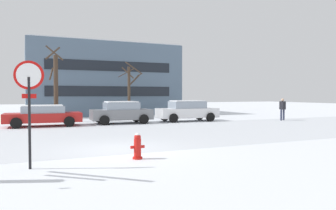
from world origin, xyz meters
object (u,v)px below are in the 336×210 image
(fire_hydrant, at_px, (137,146))
(parked_car_red, at_px, (43,115))
(parked_car_white, at_px, (187,111))
(pedestrian_crossing, at_px, (283,108))
(stop_sign, at_px, (29,93))
(parked_car_gray, at_px, (121,112))

(fire_hydrant, relative_size, parked_car_red, 0.17)
(parked_car_white, distance_m, pedestrian_crossing, 7.37)
(stop_sign, height_order, parked_car_white, stop_sign)
(fire_hydrant, bearing_deg, parked_car_gray, 76.44)
(parked_car_red, distance_m, parked_car_gray, 4.96)
(parked_car_red, relative_size, parked_car_white, 1.01)
(parked_car_gray, distance_m, pedestrian_crossing, 12.22)
(stop_sign, relative_size, parked_car_white, 0.63)
(stop_sign, distance_m, pedestrian_crossing, 20.39)
(parked_car_red, bearing_deg, parked_car_gray, -0.54)
(stop_sign, bearing_deg, fire_hydrant, 2.28)
(fire_hydrant, distance_m, parked_car_red, 12.24)
(stop_sign, xyz_separation_m, pedestrian_crossing, (17.90, 9.70, -1.04))
(parked_car_red, height_order, parked_car_white, parked_car_white)
(parked_car_white, bearing_deg, parked_car_red, 178.68)
(parked_car_gray, bearing_deg, pedestrian_crossing, -11.46)
(parked_car_gray, height_order, pedestrian_crossing, pedestrian_crossing)
(stop_sign, height_order, parked_car_red, stop_sign)
(parked_car_red, bearing_deg, pedestrian_crossing, -8.32)
(fire_hydrant, height_order, pedestrian_crossing, pedestrian_crossing)
(stop_sign, relative_size, pedestrian_crossing, 1.71)
(stop_sign, bearing_deg, pedestrian_crossing, 28.46)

